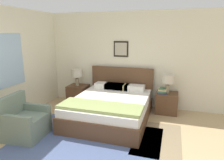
% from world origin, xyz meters
% --- Properties ---
extents(wall_back, '(6.81, 0.09, 2.60)m').
position_xyz_m(wall_back, '(-0.00, 3.15, 1.30)').
color(wall_back, beige).
rests_on(wall_back, ground_plane).
extents(wall_left, '(0.08, 5.52, 2.60)m').
position_xyz_m(wall_left, '(-2.23, 1.54, 1.30)').
color(wall_left, beige).
rests_on(wall_left, ground_plane).
extents(area_rug_main, '(2.76, 1.93, 0.01)m').
position_xyz_m(area_rug_main, '(-0.19, 0.88, 0.00)').
color(area_rug_main, '#47567F').
rests_on(area_rug_main, ground_plane).
extents(area_rug_bedside, '(0.89, 1.41, 0.01)m').
position_xyz_m(area_rug_bedside, '(1.11, 1.40, 0.00)').
color(area_rug_bedside, '#897556').
rests_on(area_rug_bedside, ground_plane).
extents(bed, '(1.75, 2.15, 1.10)m').
position_xyz_m(bed, '(-0.07, 2.03, 0.30)').
color(bed, brown).
rests_on(bed, ground_plane).
extents(armchair, '(0.75, 0.77, 0.84)m').
position_xyz_m(armchair, '(-1.45, 0.70, 0.29)').
color(armchair, slate).
rests_on(armchair, ground_plane).
extents(nightstand_near_window, '(0.55, 0.52, 0.53)m').
position_xyz_m(nightstand_near_window, '(-1.33, 2.82, 0.26)').
color(nightstand_near_window, brown).
rests_on(nightstand_near_window, ground_plane).
extents(nightstand_by_door, '(0.55, 0.52, 0.53)m').
position_xyz_m(nightstand_by_door, '(1.20, 2.82, 0.26)').
color(nightstand_by_door, brown).
rests_on(nightstand_by_door, ground_plane).
extents(table_lamp_near_window, '(0.32, 0.32, 0.49)m').
position_xyz_m(table_lamp_near_window, '(-1.34, 2.81, 0.88)').
color(table_lamp_near_window, gray).
rests_on(table_lamp_near_window, nightstand_near_window).
extents(table_lamp_by_door, '(0.32, 0.32, 0.49)m').
position_xyz_m(table_lamp_by_door, '(1.20, 2.81, 0.88)').
color(table_lamp_by_door, gray).
rests_on(table_lamp_by_door, nightstand_by_door).
extents(book_thick_bottom, '(0.23, 0.23, 0.03)m').
position_xyz_m(book_thick_bottom, '(1.08, 2.77, 0.55)').
color(book_thick_bottom, '#335693').
rests_on(book_thick_bottom, nightstand_by_door).
extents(book_hardcover_middle, '(0.24, 0.24, 0.04)m').
position_xyz_m(book_hardcover_middle, '(1.08, 2.77, 0.58)').
color(book_hardcover_middle, '#4C7551').
rests_on(book_hardcover_middle, book_thick_bottom).
extents(book_novel_upper, '(0.22, 0.22, 0.04)m').
position_xyz_m(book_novel_upper, '(1.08, 2.77, 0.62)').
color(book_novel_upper, beige).
rests_on(book_novel_upper, book_hardcover_middle).
extents(book_slim_near_top, '(0.18, 0.23, 0.02)m').
position_xyz_m(book_slim_near_top, '(1.08, 2.77, 0.65)').
color(book_slim_near_top, '#4C7551').
rests_on(book_slim_near_top, book_novel_upper).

